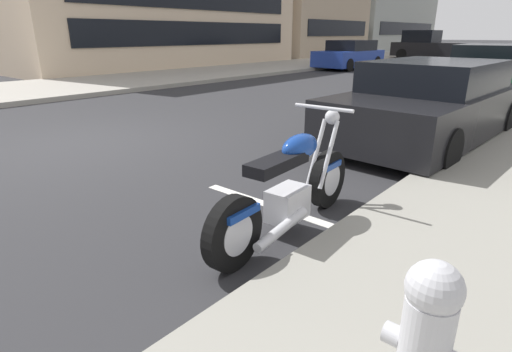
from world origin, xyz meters
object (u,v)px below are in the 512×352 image
at_px(parked_car_at_intersection, 492,77).
at_px(car_opposite_curb, 349,55).
at_px(parked_motorcycle, 290,190).
at_px(parked_car_far_down_curb, 430,104).
at_px(fire_hydrant, 427,333).
at_px(crossing_truck, 432,47).

relative_size(parked_car_at_intersection, car_opposite_curb, 1.08).
bearing_deg(parked_motorcycle, parked_car_at_intersection, -1.55).
xyz_separation_m(parked_car_far_down_curb, fire_hydrant, (-5.44, -1.82, -0.11)).
bearing_deg(parked_car_at_intersection, fire_hydrant, -173.52).
height_order(parked_car_far_down_curb, fire_hydrant, parked_car_far_down_curb).
relative_size(parked_car_at_intersection, fire_hydrant, 6.17).
distance_m(parked_car_at_intersection, crossing_truck, 19.26).
height_order(crossing_truck, fire_hydrant, crossing_truck).
bearing_deg(parked_car_at_intersection, crossing_truck, 18.65).
height_order(parked_motorcycle, crossing_truck, crossing_truck).
xyz_separation_m(car_opposite_curb, fire_hydrant, (-18.22, -10.19, -0.15)).
distance_m(parked_motorcycle, car_opposite_curb, 19.02).
height_order(parked_motorcycle, car_opposite_curb, car_opposite_curb).
height_order(parked_motorcycle, parked_car_far_down_curb, parked_car_far_down_curb).
xyz_separation_m(parked_motorcycle, parked_car_far_down_curb, (4.20, 0.19, 0.23)).
relative_size(parked_motorcycle, parked_car_far_down_curb, 0.48).
relative_size(crossing_truck, car_opposite_curb, 1.30).
distance_m(parked_car_far_down_curb, parked_car_at_intersection, 4.92).
bearing_deg(parked_motorcycle, fire_hydrant, -130.58).
distance_m(parked_motorcycle, parked_car_far_down_curb, 4.21).
bearing_deg(crossing_truck, parked_car_far_down_curb, 111.46).
xyz_separation_m(parked_car_at_intersection, car_opposite_curb, (7.87, 8.28, -0.01)).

